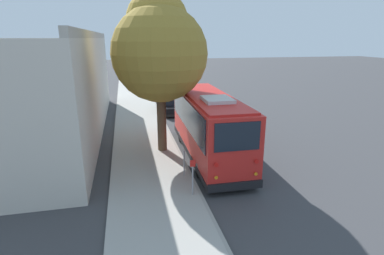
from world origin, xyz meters
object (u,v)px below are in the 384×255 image
parked_sedan_black (170,106)px  sign_post_near (193,177)px  sign_post_far (184,163)px  shuttle_bus (208,123)px  street_tree (159,47)px  parked_sedan_silver (163,93)px

parked_sedan_black → sign_post_near: bearing=171.2°
sign_post_far → sign_post_near: bearing=-180.0°
shuttle_bus → street_tree: (1.31, 2.40, 3.93)m
shuttle_bus → parked_sedan_black: (10.53, 0.53, -1.32)m
parked_sedan_silver → street_tree: bearing=174.5°
sign_post_near → shuttle_bus: bearing=-23.2°
shuttle_bus → sign_post_near: size_ratio=6.04×
sign_post_near → parked_sedan_black: bearing=-5.0°
street_tree → shuttle_bus: bearing=-118.7°
sign_post_near → sign_post_far: sign_post_near is taller
parked_sedan_black → sign_post_near: sign_post_near is taller
shuttle_bus → parked_sedan_silver: bearing=2.1°
parked_sedan_silver → sign_post_near: (-21.45, 1.50, 0.35)m
parked_sedan_silver → shuttle_bus: bearing=-176.9°
parked_sedan_silver → street_tree: 16.84m
sign_post_far → street_tree: bearing=8.4°
parked_sedan_black → street_tree: size_ratio=0.51×
parked_sedan_black → street_tree: 10.77m
street_tree → parked_sedan_silver: bearing=-7.4°
parked_sedan_silver → sign_post_near: 21.51m
parked_sedan_black → shuttle_bus: bearing=179.1°
sign_post_far → parked_sedan_black: bearing=-5.7°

